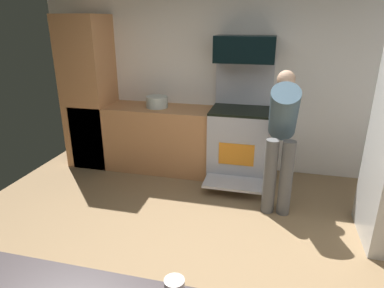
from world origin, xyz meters
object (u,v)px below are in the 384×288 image
(oven_range, at_px, (239,141))
(microwave, at_px, (245,49))
(person_cook, at_px, (282,132))
(stock_pot, at_px, (157,102))

(oven_range, relative_size, microwave, 2.06)
(microwave, bearing_deg, oven_range, -90.00)
(person_cook, height_order, stock_pot, person_cook)
(stock_pot, bearing_deg, microwave, 3.99)
(person_cook, distance_m, stock_pot, 1.80)
(oven_range, height_order, stock_pot, oven_range)
(microwave, height_order, stock_pot, microwave)
(microwave, relative_size, stock_pot, 2.50)
(microwave, xyz_separation_m, stock_pot, (-1.15, -0.08, -0.71))
(person_cook, xyz_separation_m, stock_pot, (-1.66, 0.69, 0.08))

